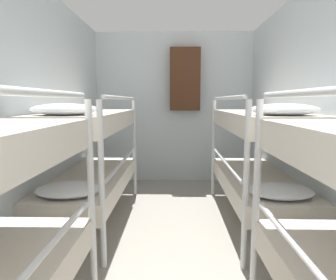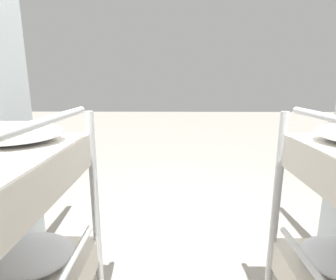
# 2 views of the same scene
# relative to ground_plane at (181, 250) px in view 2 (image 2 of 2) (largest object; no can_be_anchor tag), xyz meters

# --- Properties ---
(ground_plane) EXTENTS (20.00, 20.00, 0.00)m
(ground_plane) POSITION_rel_ground_plane_xyz_m (0.00, 0.00, 0.00)
(ground_plane) COLOR gray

